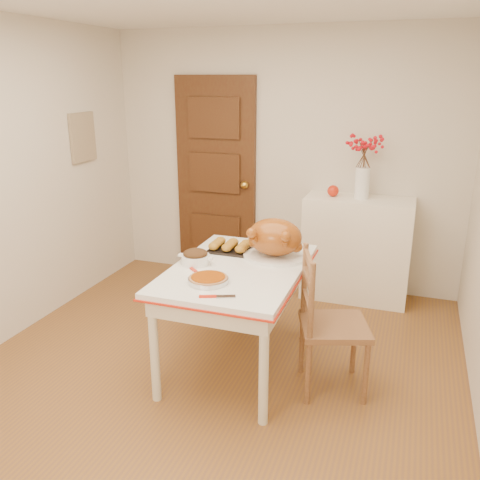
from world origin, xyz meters
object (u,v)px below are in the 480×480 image
(chair_oak, at_px, (334,323))
(turkey_platter, at_px, (275,239))
(pumpkin_pie, at_px, (208,279))
(sideboard, at_px, (356,249))
(kitchen_table, at_px, (238,317))

(chair_oak, xyz_separation_m, turkey_platter, (-0.50, 0.30, 0.44))
(chair_oak, relative_size, turkey_platter, 2.12)
(turkey_platter, distance_m, pumpkin_pie, 0.65)
(sideboard, bearing_deg, pumpkin_pie, -111.56)
(kitchen_table, relative_size, chair_oak, 1.33)
(sideboard, height_order, kitchen_table, sideboard)
(sideboard, relative_size, pumpkin_pie, 3.75)
(sideboard, bearing_deg, turkey_platter, -109.63)
(sideboard, xyz_separation_m, turkey_platter, (-0.45, -1.27, 0.44))
(chair_oak, height_order, pumpkin_pie, chair_oak)
(pumpkin_pie, bearing_deg, kitchen_table, 75.82)
(turkey_platter, bearing_deg, kitchen_table, -107.15)
(kitchen_table, relative_size, turkey_platter, 2.82)
(pumpkin_pie, bearing_deg, sideboard, 68.44)
(kitchen_table, bearing_deg, sideboard, 66.93)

